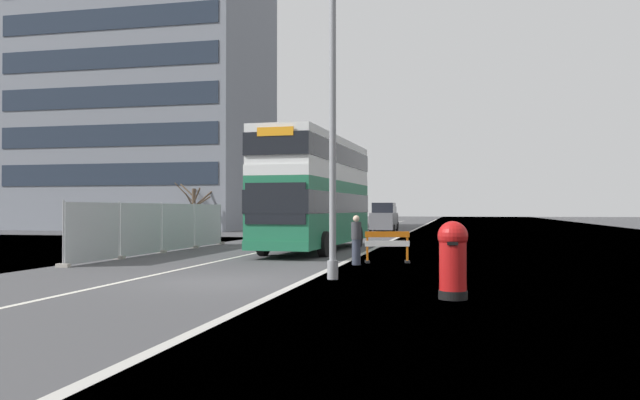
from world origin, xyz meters
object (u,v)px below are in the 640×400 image
at_px(lamppost_foreground, 333,126).
at_px(car_receding_mid, 384,218).
at_px(car_receding_far, 387,218).
at_px(pedestrian_at_kerb, 356,240).
at_px(roadworks_barrier, 387,244).
at_px(double_decker_bus, 317,191).
at_px(car_oncoming_near, 315,220).
at_px(red_pillar_postbox, 453,256).

bearing_deg(lamppost_foreground, car_receding_mid, 94.50).
xyz_separation_m(car_receding_far, pedestrian_at_kerb, (3.58, -41.28, -0.15)).
bearing_deg(roadworks_barrier, double_decker_bus, 123.66).
bearing_deg(roadworks_barrier, pedestrian_at_kerb, -131.48).
distance_m(roadworks_barrier, pedestrian_at_kerb, 1.40).
bearing_deg(double_decker_bus, car_receding_mid, 89.76).
distance_m(car_oncoming_near, car_receding_far, 17.16).
xyz_separation_m(lamppost_foreground, car_oncoming_near, (-7.08, 28.88, -3.06)).
bearing_deg(red_pillar_postbox, lamppost_foreground, 135.76).
relative_size(car_oncoming_near, pedestrian_at_kerb, 2.52).
height_order(red_pillar_postbox, pedestrian_at_kerb, pedestrian_at_kerb).
height_order(red_pillar_postbox, roadworks_barrier, red_pillar_postbox).
bearing_deg(car_receding_mid, car_receding_far, 94.85).
bearing_deg(red_pillar_postbox, pedestrian_at_kerb, 113.34).
relative_size(red_pillar_postbox, car_receding_mid, 0.37).
xyz_separation_m(double_decker_bus, lamppost_foreground, (2.95, -11.16, 1.42)).
relative_size(double_decker_bus, car_receding_far, 2.64).
bearing_deg(pedestrian_at_kerb, car_oncoming_near, 105.97).
distance_m(roadworks_barrier, car_receding_mid, 30.94).
bearing_deg(car_oncoming_near, roadworks_barrier, -71.32).
bearing_deg(car_receding_far, car_oncoming_near, -101.50).
bearing_deg(double_decker_bus, roadworks_barrier, -56.34).
bearing_deg(car_oncoming_near, double_decker_bus, -76.90).
relative_size(car_receding_mid, pedestrian_at_kerb, 2.64).
relative_size(roadworks_barrier, car_receding_far, 0.36).
relative_size(car_receding_mid, car_receding_far, 0.99).
distance_m(double_decker_bus, pedestrian_at_kerb, 7.56).
bearing_deg(car_oncoming_near, car_receding_mid, 59.91).
bearing_deg(pedestrian_at_kerb, car_receding_mid, 94.99).
relative_size(red_pillar_postbox, pedestrian_at_kerb, 0.98).
height_order(car_oncoming_near, car_receding_mid, car_receding_mid).
distance_m(red_pillar_postbox, car_receding_far, 49.24).
distance_m(car_receding_mid, car_receding_far, 9.56).
bearing_deg(car_receding_far, red_pillar_postbox, -82.05).
bearing_deg(double_decker_bus, pedestrian_at_kerb, -66.90).
xyz_separation_m(car_oncoming_near, car_receding_far, (3.42, 16.82, -0.05)).
xyz_separation_m(red_pillar_postbox, car_receding_far, (-6.81, 48.77, 0.09)).
height_order(double_decker_bus, car_receding_mid, double_decker_bus).
height_order(lamppost_foreground, roadworks_barrier, lamppost_foreground).
xyz_separation_m(car_oncoming_near, pedestrian_at_kerb, (7.00, -24.46, -0.20)).
height_order(car_receding_mid, car_receding_far, car_receding_mid).
distance_m(double_decker_bus, car_receding_far, 34.59).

